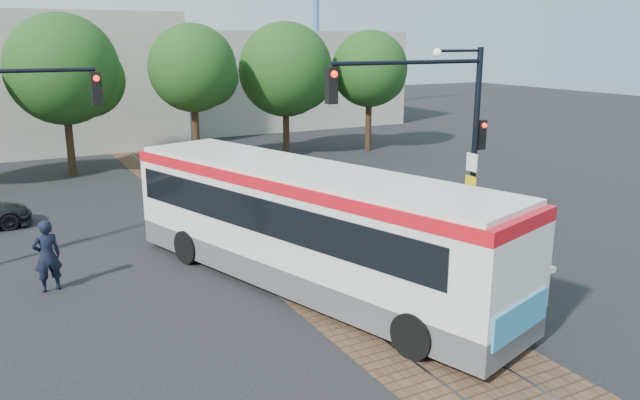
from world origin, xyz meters
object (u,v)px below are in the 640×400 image
Objects in this scene: traffic_island at (464,241)px; signal_pole_main at (444,120)px; city_bus at (306,222)px; officer at (47,256)px.

signal_pole_main reaches higher than traffic_island.
officer is at bearing 136.94° from city_bus.
signal_pole_main is (-0.96, 0.09, 3.83)m from traffic_island.
signal_pole_main is at bearing 157.97° from officer.
signal_pole_main is 11.55m from officer.
city_bus is at bearing -176.07° from signal_pole_main.
city_bus is 2.05× the size of signal_pole_main.
signal_pole_main is 3.10× the size of officer.
traffic_island is at bearing 158.60° from officer.
officer is (-6.10, 2.89, -0.84)m from city_bus.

